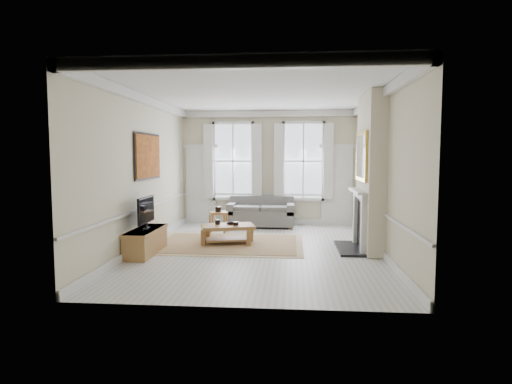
# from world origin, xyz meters

# --- Properties ---
(floor) EXTENTS (7.20, 7.20, 0.00)m
(floor) POSITION_xyz_m (0.00, 0.00, 0.00)
(floor) COLOR #B7B5AD
(floor) RESTS_ON ground
(ceiling) EXTENTS (7.20, 7.20, 0.00)m
(ceiling) POSITION_xyz_m (0.00, 0.00, 3.40)
(ceiling) COLOR white
(ceiling) RESTS_ON back_wall
(back_wall) EXTENTS (5.20, 0.00, 5.20)m
(back_wall) POSITION_xyz_m (0.00, 3.60, 1.70)
(back_wall) COLOR beige
(back_wall) RESTS_ON floor
(left_wall) EXTENTS (0.00, 7.20, 7.20)m
(left_wall) POSITION_xyz_m (-2.60, 0.00, 1.70)
(left_wall) COLOR beige
(left_wall) RESTS_ON floor
(right_wall) EXTENTS (0.00, 7.20, 7.20)m
(right_wall) POSITION_xyz_m (2.60, 0.00, 1.70)
(right_wall) COLOR beige
(right_wall) RESTS_ON floor
(window_left) EXTENTS (1.26, 0.20, 2.20)m
(window_left) POSITION_xyz_m (-1.05, 3.55, 1.90)
(window_left) COLOR #B2BCC6
(window_left) RESTS_ON back_wall
(window_right) EXTENTS (1.26, 0.20, 2.20)m
(window_right) POSITION_xyz_m (1.05, 3.55, 1.90)
(window_right) COLOR #B2BCC6
(window_right) RESTS_ON back_wall
(door_left) EXTENTS (0.90, 0.08, 2.30)m
(door_left) POSITION_xyz_m (-2.05, 3.56, 1.15)
(door_left) COLOR silver
(door_left) RESTS_ON floor
(door_right) EXTENTS (0.90, 0.08, 2.30)m
(door_right) POSITION_xyz_m (2.05, 3.56, 1.15)
(door_right) COLOR silver
(door_right) RESTS_ON floor
(painting) EXTENTS (0.05, 1.66, 1.06)m
(painting) POSITION_xyz_m (-2.56, 0.30, 2.05)
(painting) COLOR #BA671F
(painting) RESTS_ON left_wall
(chimney_breast) EXTENTS (0.35, 1.70, 3.38)m
(chimney_breast) POSITION_xyz_m (2.43, 0.20, 1.70)
(chimney_breast) COLOR beige
(chimney_breast) RESTS_ON floor
(hearth) EXTENTS (0.55, 1.50, 0.05)m
(hearth) POSITION_xyz_m (2.00, 0.20, 0.03)
(hearth) COLOR black
(hearth) RESTS_ON floor
(fireplace) EXTENTS (0.21, 1.45, 1.33)m
(fireplace) POSITION_xyz_m (2.20, 0.20, 0.73)
(fireplace) COLOR silver
(fireplace) RESTS_ON floor
(mirror) EXTENTS (0.06, 1.26, 1.06)m
(mirror) POSITION_xyz_m (2.21, 0.20, 2.05)
(mirror) COLOR gold
(mirror) RESTS_ON chimney_breast
(sofa) EXTENTS (1.91, 0.93, 0.87)m
(sofa) POSITION_xyz_m (-0.17, 3.11, 0.36)
(sofa) COLOR #555553
(sofa) RESTS_ON floor
(side_table) EXTENTS (0.58, 0.58, 0.56)m
(side_table) POSITION_xyz_m (-1.24, 2.01, 0.45)
(side_table) COLOR brown
(side_table) RESTS_ON floor
(rug) EXTENTS (3.50, 2.60, 0.02)m
(rug) POSITION_xyz_m (-0.77, 0.55, 0.01)
(rug) COLOR #997D4F
(rug) RESTS_ON floor
(coffee_table) EXTENTS (1.35, 1.00, 0.45)m
(coffee_table) POSITION_xyz_m (-0.77, 0.55, 0.37)
(coffee_table) COLOR brown
(coffee_table) RESTS_ON rug
(ceramic_pot_a) EXTENTS (0.11, 0.11, 0.11)m
(ceramic_pot_a) POSITION_xyz_m (-1.02, 0.60, 0.51)
(ceramic_pot_a) COLOR black
(ceramic_pot_a) RESTS_ON coffee_table
(ceramic_pot_b) EXTENTS (0.12, 0.12, 0.09)m
(ceramic_pot_b) POSITION_xyz_m (-0.57, 0.50, 0.50)
(ceramic_pot_b) COLOR black
(ceramic_pot_b) RESTS_ON coffee_table
(bowl) EXTENTS (0.23, 0.23, 0.05)m
(bowl) POSITION_xyz_m (-0.72, 0.65, 0.48)
(bowl) COLOR black
(bowl) RESTS_ON coffee_table
(tv_stand) EXTENTS (0.48, 1.49, 0.53)m
(tv_stand) POSITION_xyz_m (-2.34, -0.60, 0.27)
(tv_stand) COLOR brown
(tv_stand) RESTS_ON floor
(tv) EXTENTS (0.08, 0.90, 0.68)m
(tv) POSITION_xyz_m (-2.32, -0.60, 0.93)
(tv) COLOR black
(tv) RESTS_ON tv_stand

